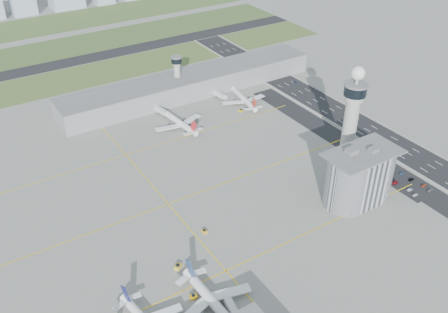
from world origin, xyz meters
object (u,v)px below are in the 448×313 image
car_hw_1 (355,122)px  car_lot_8 (411,179)px  car_lot_2 (395,182)px  car_lot_4 (377,171)px  car_lot_0 (415,195)px  car_lot_1 (410,190)px  airplane_near_c (214,300)px  car_lot_10 (391,166)px  tug_5 (241,110)px  car_lot_9 (402,174)px  tug_3 (204,231)px  car_lot_3 (392,179)px  tug_4 (177,121)px  car_lot_6 (430,190)px  secondary_tower (177,73)px  admin_building (359,176)px  jet_bridge_far_0 (156,109)px  airplane_far_b (243,96)px  car_hw_4 (241,62)px  car_lot_11 (387,163)px  car_hw_2 (296,82)px  control_tower (352,113)px  car_lot_7 (424,185)px  tug_1 (178,266)px  car_lot_5 (369,165)px  tug_2 (193,296)px  jet_bridge_far_1 (214,93)px

car_hw_1 → car_lot_8: bearing=-102.0°
car_lot_2 → car_lot_4: bearing=-6.3°
car_lot_0 → car_lot_1: 5.10m
airplane_near_c → car_lot_1: airplane_near_c is taller
car_lot_10 → tug_5: bearing=23.9°
airplane_near_c → car_lot_9: size_ratio=13.45×
tug_3 → car_lot_3: tug_3 is taller
tug_4 → car_lot_6: 173.36m
car_lot_2 → car_lot_1: bearing=-176.6°
tug_3 → car_hw_1: tug_3 is taller
car_lot_0 → car_lot_3: (0.55, 17.79, -0.07)m
secondary_tower → car_lot_8: (62.71, -177.02, -18.14)m
airplane_near_c → car_lot_0: (139.09, 8.17, -5.71)m
admin_building → car_lot_3: size_ratio=10.99×
jet_bridge_far_0 → tug_3: size_ratio=4.68×
car_lot_2 → airplane_near_c: bearing=92.7°
airplane_far_b → jet_bridge_far_0: size_ratio=2.97×
car_hw_4 → car_lot_3: bearing=-88.6°
car_lot_3 → car_lot_10: size_ratio=0.83×
admin_building → car_lot_11: size_ratio=9.41×
car_lot_1 → car_lot_3: car_lot_1 is taller
car_lot_8 → car_hw_2: bearing=-11.6°
control_tower → car_lot_9: 49.00m
tug_3 → car_lot_7: (129.00, -33.99, -0.29)m
car_lot_0 → car_lot_1: car_lot_1 is taller
car_lot_3 → tug_1: bearing=91.2°
car_lot_7 → jet_bridge_far_0: bearing=32.4°
car_lot_5 → car_lot_8: size_ratio=0.99×
airplane_near_c → car_lot_7: bearing=91.9°
car_lot_0 → car_lot_5: car_lot_5 is taller
airplane_near_c → tug_4: (65.13, 157.65, -5.40)m
control_tower → car_lot_2: 48.11m
airplane_near_c → tug_2: bearing=-159.4°
tug_3 → tug_2: bearing=51.6°
car_lot_9 → car_hw_2: size_ratio=0.86×
tug_5 → car_lot_8: (36.75, -127.08, -0.22)m
car_lot_4 → car_lot_5: size_ratio=0.94×
tug_4 → car_hw_2: size_ratio=0.83×
control_tower → airplane_far_b: (-6.15, 103.30, -29.23)m
jet_bridge_far_1 → car_lot_0: 173.12m
jet_bridge_far_0 → car_lot_8: size_ratio=3.61×
car_lot_4 → airplane_far_b: bearing=17.1°
car_lot_4 → secondary_tower: bearing=27.5°
car_lot_10 → car_lot_2: bearing=144.7°
tug_3 → tug_5: 135.96m
car_lot_2 → car_lot_6: (11.18, -16.06, -0.05)m
secondary_tower → car_lot_5: 162.91m
car_lot_11 → car_hw_4: bearing=4.1°
car_hw_1 → car_lot_2: bearing=-110.4°
airplane_far_b → car_lot_6: 153.98m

